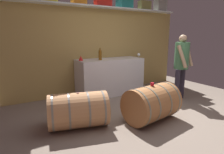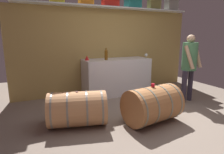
{
  "view_description": "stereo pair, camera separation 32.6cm",
  "coord_description": "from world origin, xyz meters",
  "px_view_note": "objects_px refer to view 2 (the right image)",
  "views": [
    {
      "loc": [
        -2.3,
        -2.3,
        1.48
      ],
      "look_at": [
        -0.7,
        0.46,
        0.79
      ],
      "focal_mm": 30.76,
      "sensor_mm": 36.0,
      "label": 1
    },
    {
      "loc": [
        -2.01,
        -2.45,
        1.48
      ],
      "look_at": [
        -0.7,
        0.46,
        0.79
      ],
      "focal_mm": 30.76,
      "sensor_mm": 36.0,
      "label": 2
    }
  ],
  "objects_px": {
    "red_funnel": "(87,58)",
    "winemaker_pouring": "(189,62)",
    "toolcase_grey": "(171,4)",
    "toolcase_olive": "(154,5)",
    "wine_glass": "(146,55)",
    "toolcase_red": "(110,1)",
    "wine_barrel_far": "(77,109)",
    "toolcase_teal": "(133,4)",
    "tasting_cup": "(153,85)",
    "wine_barrel_near": "(152,105)",
    "wine_bottle_amber": "(106,54)",
    "work_cabinet": "(116,76)"
  },
  "relations": [
    {
      "from": "work_cabinet",
      "to": "toolcase_red",
      "type": "bearing_deg",
      "value": 106.79
    },
    {
      "from": "wine_barrel_far",
      "to": "work_cabinet",
      "type": "bearing_deg",
      "value": 59.43
    },
    {
      "from": "toolcase_red",
      "to": "toolcase_grey",
      "type": "height_order",
      "value": "toolcase_grey"
    },
    {
      "from": "toolcase_red",
      "to": "work_cabinet",
      "type": "bearing_deg",
      "value": -70.98
    },
    {
      "from": "wine_glass",
      "to": "tasting_cup",
      "type": "bearing_deg",
      "value": -120.11
    },
    {
      "from": "wine_bottle_amber",
      "to": "winemaker_pouring",
      "type": "distance_m",
      "value": 1.89
    },
    {
      "from": "toolcase_red",
      "to": "toolcase_teal",
      "type": "distance_m",
      "value": 0.64
    },
    {
      "from": "red_funnel",
      "to": "wine_barrel_near",
      "type": "bearing_deg",
      "value": -71.78
    },
    {
      "from": "tasting_cup",
      "to": "winemaker_pouring",
      "type": "xyz_separation_m",
      "value": [
        1.36,
        0.55,
        0.26
      ]
    },
    {
      "from": "tasting_cup",
      "to": "red_funnel",
      "type": "bearing_deg",
      "value": 108.08
    },
    {
      "from": "wine_barrel_far",
      "to": "toolcase_grey",
      "type": "bearing_deg",
      "value": 41.01
    },
    {
      "from": "wine_barrel_far",
      "to": "tasting_cup",
      "type": "relative_size",
      "value": 17.66
    },
    {
      "from": "toolcase_red",
      "to": "toolcase_teal",
      "type": "bearing_deg",
      "value": 2.23
    },
    {
      "from": "wine_barrel_near",
      "to": "winemaker_pouring",
      "type": "distance_m",
      "value": 1.58
    },
    {
      "from": "wine_glass",
      "to": "wine_barrel_far",
      "type": "relative_size",
      "value": 0.12
    },
    {
      "from": "winemaker_pouring",
      "to": "toolcase_olive",
      "type": "bearing_deg",
      "value": -107.98
    },
    {
      "from": "toolcase_olive",
      "to": "wine_barrel_near",
      "type": "bearing_deg",
      "value": -121.03
    },
    {
      "from": "toolcase_teal",
      "to": "winemaker_pouring",
      "type": "height_order",
      "value": "toolcase_teal"
    },
    {
      "from": "red_funnel",
      "to": "tasting_cup",
      "type": "xyz_separation_m",
      "value": [
        0.59,
        -1.81,
        -0.3
      ]
    },
    {
      "from": "toolcase_grey",
      "to": "toolcase_olive",
      "type": "bearing_deg",
      "value": -178.79
    },
    {
      "from": "toolcase_red",
      "to": "tasting_cup",
      "type": "height_order",
      "value": "toolcase_red"
    },
    {
      "from": "toolcase_teal",
      "to": "toolcase_olive",
      "type": "relative_size",
      "value": 1.12
    },
    {
      "from": "toolcase_red",
      "to": "wine_glass",
      "type": "distance_m",
      "value": 1.6
    },
    {
      "from": "wine_barrel_near",
      "to": "wine_barrel_far",
      "type": "distance_m",
      "value": 1.27
    },
    {
      "from": "toolcase_teal",
      "to": "winemaker_pouring",
      "type": "xyz_separation_m",
      "value": [
        0.62,
        -1.44,
        -1.37
      ]
    },
    {
      "from": "toolcase_grey",
      "to": "winemaker_pouring",
      "type": "xyz_separation_m",
      "value": [
        -0.64,
        -1.44,
        -1.42
      ]
    },
    {
      "from": "toolcase_teal",
      "to": "toolcase_grey",
      "type": "xyz_separation_m",
      "value": [
        1.26,
        0.0,
        0.06
      ]
    },
    {
      "from": "wine_bottle_amber",
      "to": "wine_barrel_near",
      "type": "height_order",
      "value": "wine_bottle_amber"
    },
    {
      "from": "work_cabinet",
      "to": "wine_bottle_amber",
      "type": "distance_m",
      "value": 0.67
    },
    {
      "from": "toolcase_teal",
      "to": "wine_glass",
      "type": "height_order",
      "value": "toolcase_teal"
    },
    {
      "from": "wine_glass",
      "to": "winemaker_pouring",
      "type": "distance_m",
      "value": 1.09
    },
    {
      "from": "work_cabinet",
      "to": "wine_glass",
      "type": "xyz_separation_m",
      "value": [
        0.73,
        -0.23,
        0.54
      ]
    },
    {
      "from": "red_funnel",
      "to": "wine_barrel_near",
      "type": "relative_size",
      "value": 0.11
    },
    {
      "from": "toolcase_red",
      "to": "wine_barrel_near",
      "type": "height_order",
      "value": "toolcase_red"
    },
    {
      "from": "toolcase_red",
      "to": "wine_barrel_far",
      "type": "relative_size",
      "value": 0.37
    },
    {
      "from": "work_cabinet",
      "to": "winemaker_pouring",
      "type": "distance_m",
      "value": 1.77
    },
    {
      "from": "wine_barrel_far",
      "to": "tasting_cup",
      "type": "xyz_separation_m",
      "value": [
        1.21,
        -0.39,
        0.37
      ]
    },
    {
      "from": "toolcase_red",
      "to": "wine_glass",
      "type": "relative_size",
      "value": 3.05
    },
    {
      "from": "toolcase_olive",
      "to": "tasting_cup",
      "type": "xyz_separation_m",
      "value": [
        -1.4,
        -2.0,
        -1.63
      ]
    },
    {
      "from": "red_funnel",
      "to": "wine_barrel_far",
      "type": "height_order",
      "value": "red_funnel"
    },
    {
      "from": "red_funnel",
      "to": "wine_barrel_near",
      "type": "xyz_separation_m",
      "value": [
        0.6,
        -1.81,
        -0.65
      ]
    },
    {
      "from": "wine_bottle_amber",
      "to": "toolcase_teal",
      "type": "bearing_deg",
      "value": 19.93
    },
    {
      "from": "wine_bottle_amber",
      "to": "wine_glass",
      "type": "bearing_deg",
      "value": -7.56
    },
    {
      "from": "winemaker_pouring",
      "to": "toolcase_grey",
      "type": "bearing_deg",
      "value": -130.01
    },
    {
      "from": "red_funnel",
      "to": "winemaker_pouring",
      "type": "relative_size",
      "value": 0.07
    },
    {
      "from": "toolcase_grey",
      "to": "work_cabinet",
      "type": "bearing_deg",
      "value": -171.53
    },
    {
      "from": "toolcase_red",
      "to": "toolcase_teal",
      "type": "xyz_separation_m",
      "value": [
        0.64,
        0.0,
        -0.01
      ]
    },
    {
      "from": "toolcase_olive",
      "to": "tasting_cup",
      "type": "relative_size",
      "value": 5.67
    },
    {
      "from": "toolcase_red",
      "to": "wine_bottle_amber",
      "type": "relative_size",
      "value": 1.37
    },
    {
      "from": "toolcase_red",
      "to": "toolcase_olive",
      "type": "bearing_deg",
      "value": 2.23
    }
  ]
}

